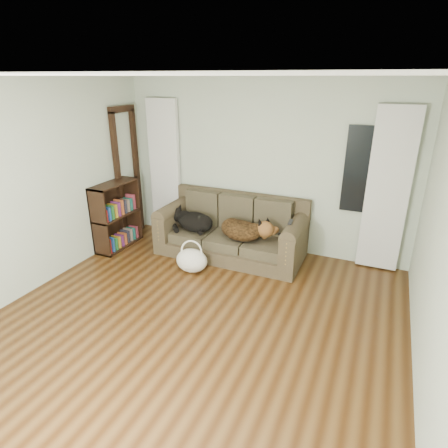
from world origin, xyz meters
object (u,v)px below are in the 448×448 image
at_px(sofa, 230,228).
at_px(tote_bag, 192,261).
at_px(dog_shepherd, 244,230).
at_px(bookshelf, 117,217).
at_px(dog_black_lab, 193,221).

distance_m(sofa, tote_bag, 0.83).
relative_size(sofa, dog_shepherd, 3.25).
height_order(sofa, tote_bag, sofa).
relative_size(dog_shepherd, bookshelf, 0.64).
xyz_separation_m(dog_shepherd, bookshelf, (-2.04, -0.33, 0.01)).
distance_m(sofa, bookshelf, 1.84).
bearing_deg(dog_shepherd, bookshelf, 27.98).
bearing_deg(sofa, tote_bag, -111.96).
distance_m(dog_black_lab, bookshelf, 1.23).
bearing_deg(tote_bag, bookshelf, 169.22).
bearing_deg(dog_shepherd, dog_black_lab, 16.70).
distance_m(dog_shepherd, bookshelf, 2.07).
distance_m(dog_black_lab, tote_bag, 0.79).
relative_size(dog_black_lab, bookshelf, 0.62).
height_order(dog_shepherd, tote_bag, dog_shepherd).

